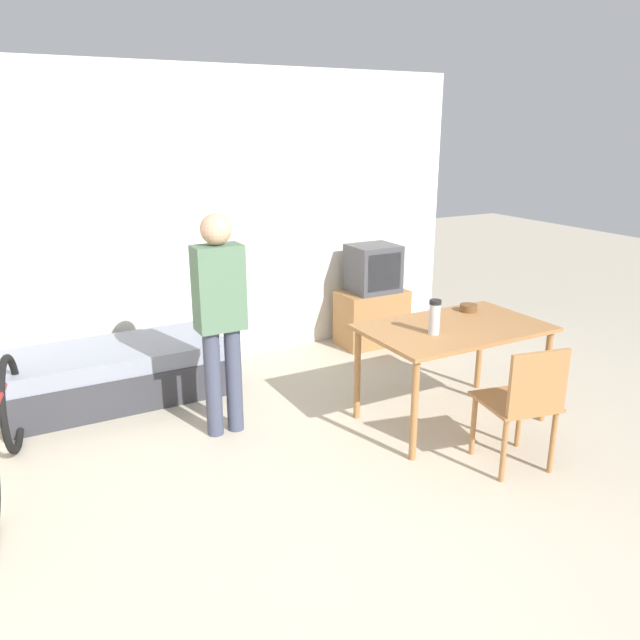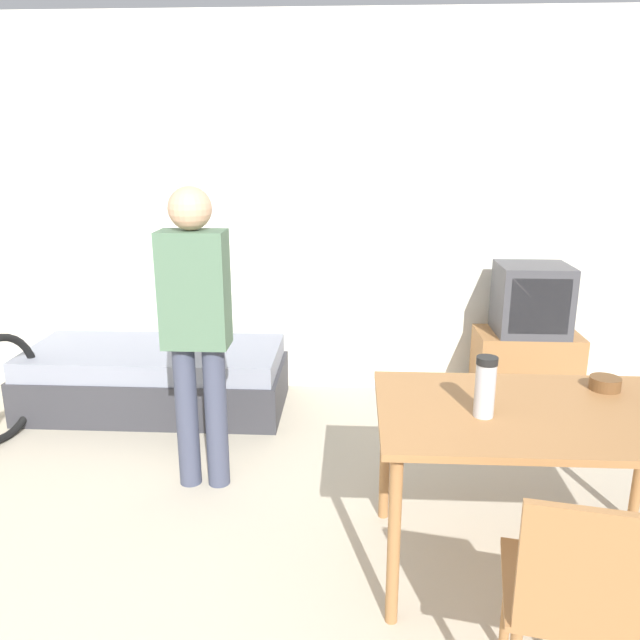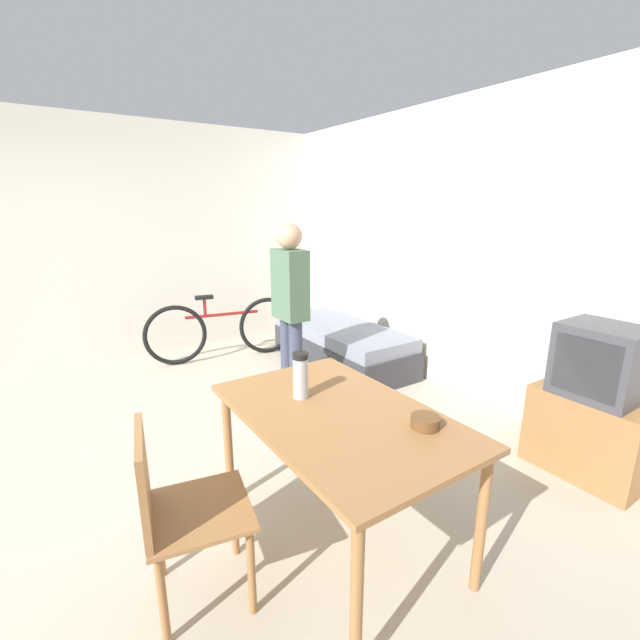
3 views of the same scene
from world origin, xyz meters
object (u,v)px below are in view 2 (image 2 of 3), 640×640
Objects in this scene: daybed at (156,379)px; mate_bowl at (605,383)px; person_standing at (196,320)px; tv at (527,345)px; thermos_flask at (485,384)px; dining_table at (539,428)px; wooden_chair at (581,598)px.

mate_bowl is at bearing -28.70° from daybed.
daybed is 1.35m from person_standing.
person_standing reaches higher than daybed.
tv is at bearing 2.97° from daybed.
mate_bowl is (2.52, -1.38, 0.57)m from daybed.
thermos_flask is (1.34, -0.71, -0.04)m from person_standing.
tv is 1.55m from mate_bowl.
mate_bowl is (0.35, 0.25, 0.11)m from dining_table.
person_standing is at bearing -150.95° from tv.
wooden_chair is (-0.08, -0.81, -0.18)m from dining_table.
person_standing is 6.44× the size of thermos_flask.
thermos_flask is at bearing 102.86° from wooden_chair.
person_standing is at bearing -59.90° from daybed.
thermos_flask is at bearing -152.26° from mate_bowl.
dining_table is at bearing -144.84° from mate_bowl.
thermos_flask is 0.69m from mate_bowl.
wooden_chair is 0.54× the size of person_standing.
daybed is 3.22m from wooden_chair.
thermos_flask is (-0.17, 0.74, 0.40)m from wooden_chair.
thermos_flask is at bearing -164.43° from dining_table.
tv is at bearing 69.56° from thermos_flask.
dining_table reaches higher than daybed.
daybed is 2.62m from tv.
wooden_chair is at bearing -95.94° from dining_table.
dining_table is 1.74m from person_standing.
dining_table is (2.17, -1.63, 0.46)m from daybed.
tv is (2.60, 0.13, 0.25)m from daybed.
daybed is 2.65m from thermos_flask.
thermos_flask is 1.86× the size of mate_bowl.
thermos_flask is at bearing -41.47° from daybed.
person_standing is at bearing 152.33° from thermos_flask.
daybed is at bearing 120.10° from person_standing.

